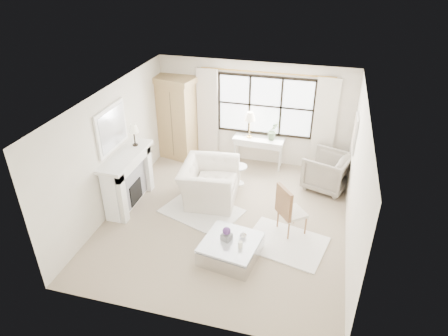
{
  "coord_description": "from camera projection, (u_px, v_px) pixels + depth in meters",
  "views": [
    {
      "loc": [
        1.75,
        -6.73,
        5.23
      ],
      "look_at": [
        -0.1,
        0.2,
        1.13
      ],
      "focal_mm": 32.0,
      "sensor_mm": 36.0,
      "label": 1
    }
  ],
  "objects": [
    {
      "name": "planter_box",
      "position": [
        227.0,
        237.0,
        7.41
      ],
      "size": [
        0.22,
        0.22,
        0.13
      ],
      "primitive_type": "cube",
      "rotation": [
        0.0,
        0.0,
        -0.37
      ],
      "color": "slate",
      "rests_on": "coffee_table"
    },
    {
      "name": "coffee_vase",
      "position": [
        243.0,
        235.0,
        7.45
      ],
      "size": [
        0.17,
        0.17,
        0.14
      ],
      "primitive_type": "imported",
      "rotation": [
        0.0,
        0.0,
        0.23
      ],
      "color": "white",
      "rests_on": "coffee_table"
    },
    {
      "name": "curtain_rod",
      "position": [
        267.0,
        73.0,
        9.58
      ],
      "size": [
        3.3,
        0.04,
        0.04
      ],
      "primitive_type": "cylinder",
      "rotation": [
        0.0,
        1.57,
        0.0
      ],
      "color": "#AF823C",
      "rests_on": "wall_back"
    },
    {
      "name": "wingback_chair",
      "position": [
        327.0,
        171.0,
        9.5
      ],
      "size": [
        1.23,
        1.21,
        0.89
      ],
      "primitive_type": "imported",
      "rotation": [
        0.0,
        0.0,
        -1.9
      ],
      "color": "gray",
      "rests_on": "floor"
    },
    {
      "name": "ceiling",
      "position": [
        226.0,
        99.0,
        7.29
      ],
      "size": [
        5.5,
        5.5,
        0.0
      ],
      "primitive_type": "plane",
      "rotation": [
        3.14,
        0.0,
        0.0
      ],
      "color": "white",
      "rests_on": "ground"
    },
    {
      "name": "art_canvas",
      "position": [
        354.0,
        133.0,
        8.74
      ],
      "size": [
        0.01,
        0.52,
        0.72
      ],
      "primitive_type": "cube",
      "color": "#C6B099",
      "rests_on": "wall_right"
    },
    {
      "name": "window_frame",
      "position": [
        265.0,
        106.0,
        10.05
      ],
      "size": [
        2.5,
        0.04,
        1.5
      ],
      "primitive_type": null,
      "color": "black",
      "rests_on": "wall_back"
    },
    {
      "name": "coffee_table",
      "position": [
        231.0,
        249.0,
        7.49
      ],
      "size": [
        1.14,
        1.14,
        0.38
      ],
      "rotation": [
        0.0,
        0.0,
        -0.15
      ],
      "color": "silver",
      "rests_on": "floor"
    },
    {
      "name": "rug_left",
      "position": [
        202.0,
        211.0,
        8.84
      ],
      "size": [
        1.93,
        1.64,
        0.03
      ],
      "primitive_type": "cube",
      "rotation": [
        0.0,
        0.0,
        -0.34
      ],
      "color": "white",
      "rests_on": "floor"
    },
    {
      "name": "art_frame",
      "position": [
        355.0,
        134.0,
        8.74
      ],
      "size": [
        0.04,
        0.62,
        0.82
      ],
      "primitive_type": "cube",
      "color": "silver",
      "rests_on": "wall_right"
    },
    {
      "name": "french_chair",
      "position": [
        291.0,
        219.0,
        8.09
      ],
      "size": [
        0.68,
        0.68,
        1.08
      ],
      "rotation": [
        0.0,
        0.0,
        2.24
      ],
      "color": "#94653E",
      "rests_on": "floor"
    },
    {
      "name": "wall_back",
      "position": [
        253.0,
        114.0,
        10.27
      ],
      "size": [
        5.0,
        0.0,
        5.0
      ],
      "primitive_type": "plane",
      "rotation": [
        1.57,
        0.0,
        0.0
      ],
      "color": "white",
      "rests_on": "ground"
    },
    {
      "name": "planter_flowers",
      "position": [
        227.0,
        231.0,
        7.34
      ],
      "size": [
        0.15,
        0.15,
        0.15
      ],
      "primitive_type": "sphere",
      "color": "#4F2A6B",
      "rests_on": "planter_box"
    },
    {
      "name": "mirror_frame",
      "position": [
        111.0,
        128.0,
        8.28
      ],
      "size": [
        0.05,
        1.15,
        0.95
      ],
      "primitive_type": "cube",
      "color": "white",
      "rests_on": "wall_left"
    },
    {
      "name": "fireplace",
      "position": [
        127.0,
        179.0,
        8.82
      ],
      "size": [
        0.58,
        1.66,
        1.26
      ],
      "color": "white",
      "rests_on": "ground"
    },
    {
      "name": "console_table",
      "position": [
        258.0,
        152.0,
        10.47
      ],
      "size": [
        1.32,
        0.51,
        0.8
      ],
      "rotation": [
        0.0,
        0.0,
        -0.05
      ],
      "color": "silver",
      "rests_on": "floor"
    },
    {
      "name": "wall_front",
      "position": [
        177.0,
        255.0,
        5.66
      ],
      "size": [
        5.0,
        0.0,
        5.0
      ],
      "primitive_type": "plane",
      "rotation": [
        -1.57,
        0.0,
        0.0
      ],
      "color": "white",
      "rests_on": "ground"
    },
    {
      "name": "armoire",
      "position": [
        176.0,
        117.0,
        10.6
      ],
      "size": [
        1.25,
        0.93,
        2.24
      ],
      "rotation": [
        0.0,
        0.0,
        -0.22
      ],
      "color": "tan",
      "rests_on": "floor"
    },
    {
      "name": "console_lamp",
      "position": [
        250.0,
        117.0,
        10.05
      ],
      "size": [
        0.28,
        0.28,
        0.69
      ],
      "color": "#B1893D",
      "rests_on": "console_table"
    },
    {
      "name": "side_table",
      "position": [
        239.0,
        172.0,
        9.69
      ],
      "size": [
        0.4,
        0.4,
        0.51
      ],
      "color": "white",
      "rests_on": "floor"
    },
    {
      "name": "rug_right",
      "position": [
        285.0,
        243.0,
        7.9
      ],
      "size": [
        1.74,
        1.46,
        0.03
      ],
      "primitive_type": "cube",
      "rotation": [
        0.0,
        0.0,
        -0.23
      ],
      "color": "white",
      "rests_on": "floor"
    },
    {
      "name": "mantel_lamp",
      "position": [
        133.0,
        129.0,
        8.68
      ],
      "size": [
        0.22,
        0.22,
        0.51
      ],
      "color": "black",
      "rests_on": "fireplace"
    },
    {
      "name": "orchid_plant",
      "position": [
        273.0,
        131.0,
        10.07
      ],
      "size": [
        0.33,
        0.3,
        0.49
      ],
      "primitive_type": "imported",
      "rotation": [
        0.0,
        0.0,
        0.36
      ],
      "color": "#4F6745",
      "rests_on": "console_table"
    },
    {
      "name": "club_armchair",
      "position": [
        209.0,
        182.0,
        9.06
      ],
      "size": [
        1.32,
        1.47,
        0.89
      ],
      "primitive_type": "imported",
      "rotation": [
        0.0,
        0.0,
        1.66
      ],
      "color": "silver",
      "rests_on": "floor"
    },
    {
      "name": "pillar_candle",
      "position": [
        240.0,
        245.0,
        7.22
      ],
      "size": [
        0.08,
        0.08,
        0.12
      ],
      "primitive_type": "cylinder",
      "color": "silver",
      "rests_on": "coffee_table"
    },
    {
      "name": "curtain_left",
      "position": [
        208.0,
        115.0,
        10.51
      ],
      "size": [
        0.55,
        0.1,
        2.47
      ],
      "primitive_type": "cube",
      "color": "beige",
      "rests_on": "ground"
    },
    {
      "name": "mirror_glass",
      "position": [
        113.0,
        128.0,
        8.27
      ],
      "size": [
        0.02,
        1.0,
        0.8
      ],
      "primitive_type": "cube",
      "color": "silver",
      "rests_on": "wall_left"
    },
    {
      "name": "wall_left",
      "position": [
        113.0,
        149.0,
        8.52
      ],
      "size": [
        0.0,
        5.5,
        5.5
      ],
      "primitive_type": "plane",
      "rotation": [
        1.57,
        0.0,
        1.57
      ],
      "color": "beige",
      "rests_on": "ground"
    },
    {
      "name": "floor",
      "position": [
        226.0,
        218.0,
        8.63
      ],
      "size": [
        5.5,
        5.5,
        0.0
      ],
      "primitive_type": "plane",
      "color": "tan",
      "rests_on": "ground"
    },
    {
      "name": "wall_right",
      "position": [
        356.0,
        181.0,
        7.4
      ],
      "size": [
        0.0,
        5.5,
        5.5
      ],
      "primitive_type": "plane",
      "rotation": [
        1.57,
        0.0,
        -1.57
      ],
      "color": "white",
      "rests_on": "ground"
    },
    {
      "name": "window_pane",
      "position": [
        265.0,
        106.0,
        10.06
      ],
      "size": [
        2.4,
        0.02,
        1.5
      ],
      "primitive_type": "cube",
      "color": "silver",
      "rests_on": "wall_back"
    },
    {
      "name": "curtain_right",
      "position": [
        324.0,
        127.0,
        9.84
      ],
      "size": [
        0.55,
        0.1,
        2.47
      ],
      "primitive_type": "cube",
      "color": "silver",
      "rests_on": "ground"
    }
  ]
}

